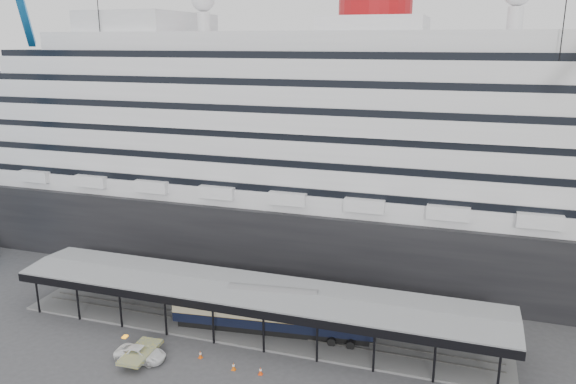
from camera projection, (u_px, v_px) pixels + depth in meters
The scene contains 8 objects.
ground at pixel (235, 352), 59.06m from camera, with size 200.00×200.00×0.00m, color #3B3B3E.
cruise_ship at pixel (317, 133), 83.64m from camera, with size 130.00×30.00×43.90m.
platform_canopy at pixel (252, 310), 63.03m from camera, with size 56.00×9.18×5.30m.
port_truck at pixel (141, 354), 57.34m from camera, with size 2.41×5.23×1.45m, color white.
pullman_carriage at pixel (273, 311), 62.22m from camera, with size 22.80×5.41×22.21m.
traffic_cone_left at pixel (234, 366), 55.70m from camera, with size 0.44×0.44×0.82m.
traffic_cone_mid at pixel (200, 354), 57.82m from camera, with size 0.50×0.50×0.81m.
traffic_cone_right at pixel (260, 371), 54.94m from camera, with size 0.46×0.46×0.82m.
Camera 1 is at (21.63, -48.31, 31.62)m, focal length 35.00 mm.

